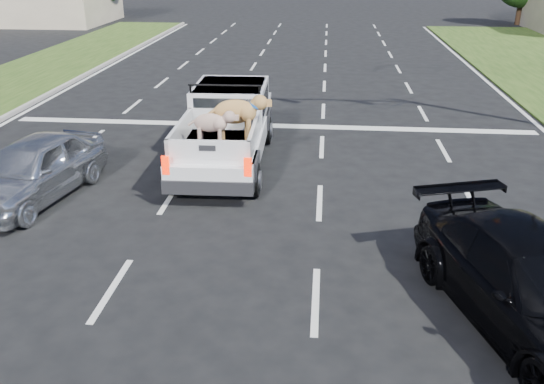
{
  "coord_description": "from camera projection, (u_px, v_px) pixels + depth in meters",
  "views": [
    {
      "loc": [
        1.78,
        -8.12,
        5.43
      ],
      "look_at": [
        0.83,
        2.0,
        1.08
      ],
      "focal_mm": 38.0,
      "sensor_mm": 36.0,
      "label": 1
    }
  ],
  "objects": [
    {
      "name": "pickup_truck",
      "position": [
        227.0,
        127.0,
        15.28
      ],
      "size": [
        2.43,
        5.75,
        2.13
      ],
      "rotation": [
        0.0,
        0.0,
        0.03
      ],
      "color": "black",
      "rests_on": "ground"
    },
    {
      "name": "ground",
      "position": [
        212.0,
        295.0,
        9.72
      ],
      "size": [
        160.0,
        160.0,
        0.0
      ],
      "primitive_type": "plane",
      "color": "black",
      "rests_on": "ground"
    },
    {
      "name": "silver_sedan",
      "position": [
        33.0,
        169.0,
        13.21
      ],
      "size": [
        2.42,
        4.46,
        1.44
      ],
      "primitive_type": "imported",
      "rotation": [
        0.0,
        0.0,
        -0.18
      ],
      "color": "silver",
      "rests_on": "ground"
    },
    {
      "name": "black_coupe",
      "position": [
        532.0,
        285.0,
        8.67
      ],
      "size": [
        3.43,
        5.4,
        1.46
      ],
      "primitive_type": "imported",
      "rotation": [
        0.0,
        0.0,
        0.3
      ],
      "color": "black",
      "rests_on": "ground"
    },
    {
      "name": "road_markings",
      "position": [
        257.0,
        161.0,
        15.73
      ],
      "size": [
        17.75,
        60.0,
        0.01
      ],
      "color": "silver",
      "rests_on": "ground"
    }
  ]
}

